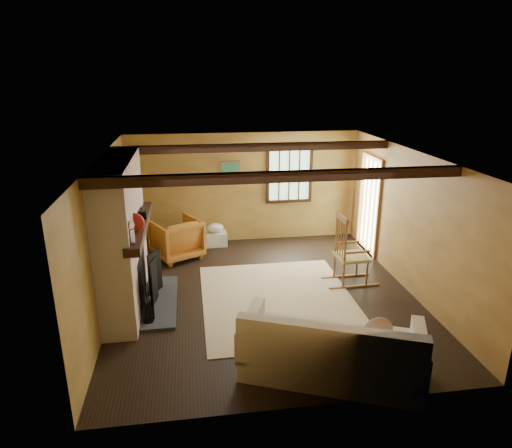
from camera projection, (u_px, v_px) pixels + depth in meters
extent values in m
plane|color=black|center=(264.00, 295.00, 7.77)|extent=(5.50, 5.50, 0.00)
cube|color=#AF863E|center=(244.00, 188.00, 9.96)|extent=(5.00, 0.02, 2.40)
cube|color=#AF863E|center=(308.00, 314.00, 4.81)|extent=(5.00, 0.02, 2.40)
cube|color=#AF863E|center=(105.00, 237.00, 7.04)|extent=(0.02, 5.50, 2.40)
cube|color=#AF863E|center=(410.00, 222.00, 7.73)|extent=(0.02, 5.50, 2.40)
cube|color=silver|center=(265.00, 155.00, 7.00)|extent=(5.00, 5.50, 0.02)
cube|color=black|center=(281.00, 177.00, 5.90)|extent=(5.00, 0.12, 0.14)
cube|color=black|center=(254.00, 147.00, 8.15)|extent=(5.00, 0.12, 0.14)
cube|color=black|center=(289.00, 173.00, 9.98)|extent=(1.02, 0.06, 1.32)
cube|color=#9AC395|center=(289.00, 173.00, 10.01)|extent=(0.90, 0.01, 1.20)
cube|color=black|center=(289.00, 173.00, 9.99)|extent=(0.90, 0.03, 0.02)
cube|color=olive|center=(369.00, 205.00, 9.39)|extent=(0.06, 1.00, 2.06)
cube|color=#9AC395|center=(371.00, 205.00, 9.39)|extent=(0.01, 0.80, 1.85)
cube|color=olive|center=(230.00, 171.00, 9.77)|extent=(0.42, 0.03, 0.42)
cube|color=#267260|center=(230.00, 171.00, 9.75)|extent=(0.36, 0.01, 0.36)
cube|color=brown|center=(122.00, 236.00, 7.07)|extent=(0.50, 2.20, 2.40)
cube|color=black|center=(131.00, 279.00, 7.32)|extent=(0.38, 1.00, 0.85)
cube|color=#37383C|center=(160.00, 301.00, 7.52)|extent=(0.55, 1.80, 0.05)
cube|color=black|center=(140.00, 226.00, 7.06)|extent=(0.22, 2.30, 0.12)
cube|color=black|center=(152.00, 292.00, 6.97)|extent=(0.06, 0.37, 0.73)
cube|color=black|center=(154.00, 282.00, 7.32)|extent=(0.10, 0.36, 0.73)
cube|color=black|center=(155.00, 272.00, 7.68)|extent=(0.20, 0.33, 0.73)
cylinder|color=black|center=(149.00, 321.00, 6.86)|extent=(0.16, 0.16, 0.02)
cylinder|color=black|center=(145.00, 304.00, 6.73)|extent=(0.01, 0.01, 0.63)
cylinder|color=black|center=(147.00, 303.00, 6.76)|extent=(0.01, 0.01, 0.63)
cylinder|color=black|center=(149.00, 301.00, 6.79)|extent=(0.01, 0.01, 0.63)
cylinder|color=white|center=(131.00, 237.00, 6.12)|extent=(0.10, 0.10, 0.21)
sphere|color=white|center=(130.00, 225.00, 6.07)|extent=(0.12, 0.12, 0.12)
cylinder|color=#B52314|center=(135.00, 222.00, 6.62)|extent=(0.27, 0.10, 0.27)
cube|color=black|center=(139.00, 215.00, 7.21)|extent=(0.23, 0.14, 0.12)
cylinder|color=black|center=(141.00, 210.00, 7.49)|extent=(0.08, 0.08, 0.10)
cylinder|color=black|center=(141.00, 211.00, 7.50)|extent=(0.06, 0.06, 0.07)
cube|color=beige|center=(278.00, 300.00, 7.61)|extent=(2.50, 3.00, 0.01)
cube|color=tan|center=(351.00, 257.00, 8.10)|extent=(0.53, 0.55, 0.05)
cube|color=olive|center=(342.00, 218.00, 7.83)|extent=(0.08, 0.51, 0.09)
cylinder|color=olive|center=(367.00, 273.00, 8.01)|extent=(0.04, 0.04, 0.48)
cylinder|color=olive|center=(357.00, 264.00, 8.42)|extent=(0.04, 0.04, 0.48)
cylinder|color=olive|center=(343.00, 275.00, 7.93)|extent=(0.04, 0.04, 0.48)
cylinder|color=olive|center=(335.00, 265.00, 8.34)|extent=(0.04, 0.04, 0.48)
cylinder|color=olive|center=(346.00, 242.00, 7.73)|extent=(0.04, 0.04, 0.82)
cylinder|color=olive|center=(337.00, 233.00, 8.14)|extent=(0.04, 0.04, 0.82)
cylinder|color=olive|center=(343.00, 241.00, 7.84)|extent=(0.02, 0.02, 0.68)
cylinder|color=olive|center=(341.00, 239.00, 7.94)|extent=(0.02, 0.02, 0.68)
cylinder|color=olive|center=(339.00, 237.00, 8.05)|extent=(0.02, 0.02, 0.68)
cube|color=olive|center=(357.00, 252.00, 7.82)|extent=(0.46, 0.06, 0.03)
cube|color=olive|center=(347.00, 242.00, 8.26)|extent=(0.46, 0.06, 0.03)
cube|color=olive|center=(354.00, 286.00, 8.05)|extent=(0.93, 0.09, 0.03)
cube|color=olive|center=(345.00, 276.00, 8.45)|extent=(0.93, 0.09, 0.03)
cube|color=beige|center=(331.00, 355.00, 5.72)|extent=(2.39, 1.74, 0.48)
cube|color=beige|center=(329.00, 349.00, 5.23)|extent=(2.08, 0.98, 0.60)
cube|color=beige|center=(251.00, 329.00, 5.89)|extent=(0.52, 0.97, 0.44)
cube|color=beige|center=(419.00, 352.00, 5.42)|extent=(0.52, 0.97, 0.44)
ellipsoid|color=beige|center=(378.00, 331.00, 5.58)|extent=(0.42, 0.28, 0.39)
cylinder|color=brown|center=(146.00, 245.00, 9.85)|extent=(0.44, 0.13, 0.13)
cylinder|color=brown|center=(153.00, 244.00, 9.87)|extent=(0.44, 0.13, 0.13)
cylinder|color=brown|center=(159.00, 244.00, 9.89)|extent=(0.44, 0.13, 0.13)
cylinder|color=brown|center=(145.00, 239.00, 9.81)|extent=(0.44, 0.13, 0.13)
cylinder|color=brown|center=(152.00, 239.00, 9.83)|extent=(0.44, 0.13, 0.13)
cylinder|color=brown|center=(159.00, 238.00, 9.85)|extent=(0.44, 0.13, 0.13)
cube|color=silver|center=(215.00, 238.00, 9.97)|extent=(0.52, 0.40, 0.30)
ellipsoid|color=beige|center=(215.00, 228.00, 9.89)|extent=(0.46, 0.42, 0.19)
imported|color=#BF6026|center=(176.00, 239.00, 9.23)|extent=(1.19, 1.20, 0.82)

